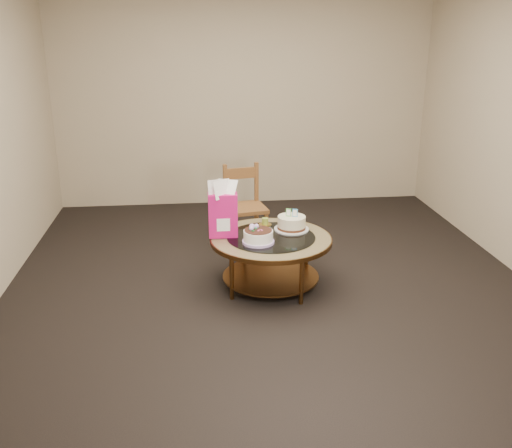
{
  "coord_description": "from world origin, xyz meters",
  "views": [
    {
      "loc": [
        -0.61,
        -4.41,
        2.14
      ],
      "look_at": [
        -0.12,
        0.02,
        0.57
      ],
      "focal_mm": 40.0,
      "sensor_mm": 36.0,
      "label": 1
    }
  ],
  "objects": [
    {
      "name": "room_walls",
      "position": [
        0.0,
        0.0,
        1.54
      ],
      "size": [
        4.52,
        5.02,
        2.61
      ],
      "color": "tan",
      "rests_on": "ground"
    },
    {
      "name": "dining_chair",
      "position": [
        -0.13,
        0.98,
        0.42
      ],
      "size": [
        0.44,
        0.44,
        0.83
      ],
      "rotation": [
        0.0,
        0.0,
        0.18
      ],
      "color": "brown",
      "rests_on": "ground"
    },
    {
      "name": "cream_cake",
      "position": [
        0.2,
        0.15,
        0.52
      ],
      "size": [
        0.3,
        0.3,
        0.19
      ],
      "rotation": [
        0.0,
        0.0,
        -0.3
      ],
      "color": "silver",
      "rests_on": "coffee_table"
    },
    {
      "name": "gift_bag",
      "position": [
        -0.4,
        0.06,
        0.69
      ],
      "size": [
        0.24,
        0.17,
        0.47
      ],
      "rotation": [
        0.0,
        0.0,
        -0.01
      ],
      "color": "#D71476",
      "rests_on": "coffee_table"
    },
    {
      "name": "coffee_table",
      "position": [
        0.0,
        -0.0,
        0.38
      ],
      "size": [
        1.02,
        1.02,
        0.46
      ],
      "color": "brown",
      "rests_on": "ground"
    },
    {
      "name": "decorated_cake",
      "position": [
        -0.12,
        -0.13,
        0.51
      ],
      "size": [
        0.26,
        0.26,
        0.15
      ],
      "rotation": [
        0.0,
        0.0,
        -0.11
      ],
      "color": "#C19EE0",
      "rests_on": "coffee_table"
    },
    {
      "name": "ground",
      "position": [
        0.0,
        0.0,
        0.0
      ],
      "size": [
        5.0,
        5.0,
        0.0
      ],
      "primitive_type": "plane",
      "color": "black",
      "rests_on": "ground"
    },
    {
      "name": "pillar_candle",
      "position": [
        -0.02,
        0.26,
        0.49
      ],
      "size": [
        0.11,
        0.11,
        0.08
      ],
      "rotation": [
        0.0,
        0.0,
        -0.11
      ],
      "color": "#C2B650",
      "rests_on": "coffee_table"
    }
  ]
}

